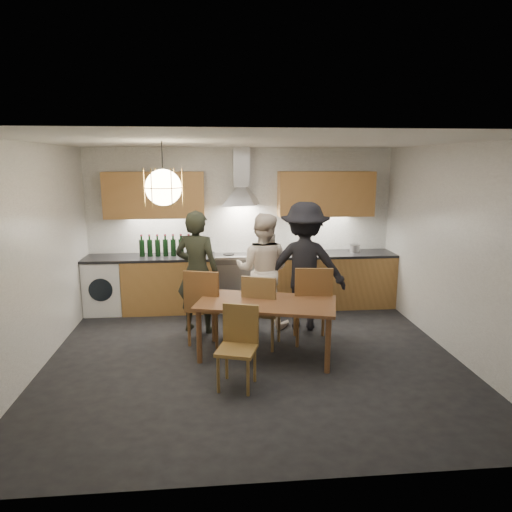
{
  "coord_description": "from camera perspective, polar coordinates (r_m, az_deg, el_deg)",
  "views": [
    {
      "loc": [
        -0.45,
        -5.26,
        2.39
      ],
      "look_at": [
        0.08,
        0.4,
        1.2
      ],
      "focal_mm": 32.0,
      "sensor_mm": 36.0,
      "label": 1
    }
  ],
  "objects": [
    {
      "name": "person_left",
      "position": [
        6.43,
        -7.37,
        -1.99
      ],
      "size": [
        0.73,
        0.61,
        1.73
      ],
      "primitive_type": "imported",
      "rotation": [
        0.0,
        0.0,
        2.79
      ],
      "color": "black",
      "rests_on": "ground"
    },
    {
      "name": "counter_run",
      "position": [
        7.48,
        -1.5,
        -3.2
      ],
      "size": [
        5.0,
        0.62,
        0.9
      ],
      "color": "tan",
      "rests_on": "ground"
    },
    {
      "name": "wine_bottles",
      "position": [
        7.37,
        -11.26,
        1.31
      ],
      "size": [
        0.82,
        0.08,
        0.35
      ],
      "color": "black",
      "rests_on": "counter_run"
    },
    {
      "name": "chair_front",
      "position": [
        4.98,
        -2.19,
        -10.48
      ],
      "size": [
        0.5,
        0.5,
        0.88
      ],
      "rotation": [
        0.0,
        0.0,
        -0.31
      ],
      "color": "brown",
      "rests_on": "ground"
    },
    {
      "name": "person_mid",
      "position": [
        6.62,
        0.83,
        -1.8
      ],
      "size": [
        0.96,
        0.85,
        1.66
      ],
      "primitive_type": "imported",
      "rotation": [
        0.0,
        0.0,
        2.82
      ],
      "color": "white",
      "rests_on": "ground"
    },
    {
      "name": "person_right",
      "position": [
        6.54,
        6.06,
        -1.27
      ],
      "size": [
        1.3,
        0.91,
        1.83
      ],
      "primitive_type": "imported",
      "rotation": [
        0.0,
        0.0,
        2.93
      ],
      "color": "black",
      "rests_on": "ground"
    },
    {
      "name": "wall_fixtures",
      "position": [
        7.35,
        -1.8,
        7.8
      ],
      "size": [
        4.3,
        0.54,
        1.1
      ],
      "color": "tan",
      "rests_on": "ground"
    },
    {
      "name": "chair_back_right",
      "position": [
        6.01,
        7.04,
        -5.5
      ],
      "size": [
        0.52,
        0.52,
        1.06
      ],
      "rotation": [
        0.0,
        0.0,
        3.04
      ],
      "color": "brown",
      "rests_on": "ground"
    },
    {
      "name": "stock_pot",
      "position": [
        7.75,
        12.25,
        0.93
      ],
      "size": [
        0.23,
        0.23,
        0.12
      ],
      "primitive_type": "cylinder",
      "rotation": [
        0.0,
        0.0,
        -0.42
      ],
      "color": "#BCBCC0",
      "rests_on": "counter_run"
    },
    {
      "name": "room_shell",
      "position": [
        5.32,
        -0.42,
        4.45
      ],
      "size": [
        5.02,
        4.52,
        2.61
      ],
      "color": "white",
      "rests_on": "ground"
    },
    {
      "name": "chair_back_left",
      "position": [
        6.0,
        -6.48,
        -5.74
      ],
      "size": [
        0.57,
        0.57,
        1.02
      ],
      "rotation": [
        0.0,
        0.0,
        2.85
      ],
      "color": "brown",
      "rests_on": "ground"
    },
    {
      "name": "ground",
      "position": [
        5.79,
        -0.39,
        -12.54
      ],
      "size": [
        5.0,
        5.0,
        0.0
      ],
      "primitive_type": "plane",
      "color": "black",
      "rests_on": "ground"
    },
    {
      "name": "range_stove",
      "position": [
        7.47,
        -1.68,
        -3.28
      ],
      "size": [
        0.9,
        0.6,
        0.92
      ],
      "color": "silver",
      "rests_on": "ground"
    },
    {
      "name": "mixing_bowl",
      "position": [
        7.46,
        5.57,
        0.53
      ],
      "size": [
        0.32,
        0.32,
        0.07
      ],
      "primitive_type": "imported",
      "rotation": [
        0.0,
        0.0,
        -0.1
      ],
      "color": "#A8A9AC",
      "rests_on": "counter_run"
    },
    {
      "name": "pendant_lamp",
      "position": [
        5.19,
        -11.51,
        8.4
      ],
      "size": [
        0.43,
        0.43,
        0.7
      ],
      "color": "black",
      "rests_on": "ground"
    },
    {
      "name": "chair_back_mid",
      "position": [
        5.87,
        0.6,
        -6.35
      ],
      "size": [
        0.57,
        0.57,
        0.98
      ],
      "rotation": [
        0.0,
        0.0,
        2.77
      ],
      "color": "brown",
      "rests_on": "ground"
    },
    {
      "name": "dining_table",
      "position": [
        5.62,
        1.32,
        -6.5
      ],
      "size": [
        1.83,
        1.25,
        0.7
      ],
      "rotation": [
        0.0,
        0.0,
        -0.27
      ],
      "color": "brown",
      "rests_on": "ground"
    }
  ]
}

